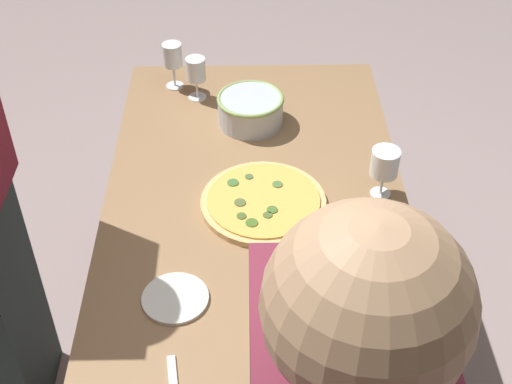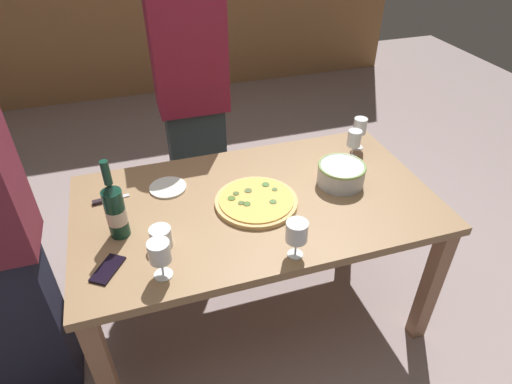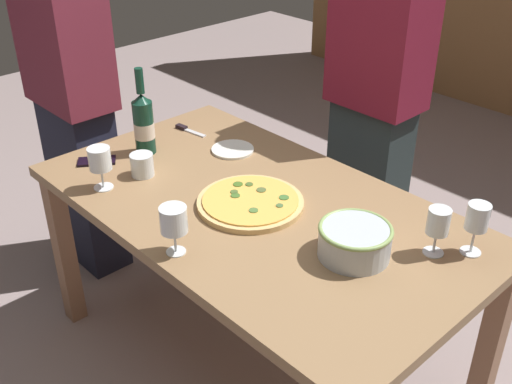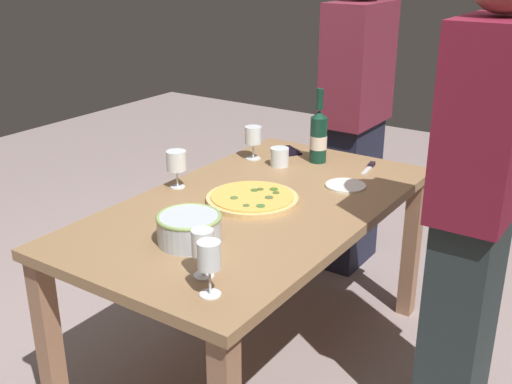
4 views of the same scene
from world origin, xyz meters
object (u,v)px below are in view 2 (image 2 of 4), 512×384
side_plate (168,188)px  wine_glass_by_bottle (360,128)px  pizza_knife (106,200)px  serving_bowl (341,173)px  pizza (256,201)px  wine_bottle (115,209)px  dining_table (256,216)px  wine_glass_near_pizza (297,232)px  cell_phone (108,269)px  cup_amber (161,237)px  wine_glass_far_left (354,140)px  person_host (193,102)px  wine_glass_far_right (159,253)px

side_plate → wine_glass_by_bottle: bearing=3.9°
pizza_knife → wine_glass_by_bottle: bearing=3.8°
serving_bowl → wine_glass_by_bottle: bearing=49.1°
pizza → side_plate: 0.43m
wine_bottle → side_plate: size_ratio=2.04×
dining_table → serving_bowl: 0.45m
wine_glass_near_pizza → cell_phone: size_ratio=1.11×
cell_phone → cup_amber: bearing=-126.7°
pizza → wine_glass_near_pizza: size_ratio=2.30×
pizza → serving_bowl: 0.43m
pizza → wine_glass_near_pizza: wine_glass_near_pizza is taller
wine_glass_by_bottle → pizza: bearing=-155.3°
wine_glass_far_left → person_host: person_host is taller
wine_glass_near_pizza → person_host: person_host is taller
pizza → wine_bottle: size_ratio=1.06×
dining_table → wine_glass_far_left: 0.64m
pizza → cell_phone: bearing=-161.4°
pizza → wine_glass_by_bottle: 0.74m
cell_phone → person_host: 1.18m
cup_amber → side_plate: bearing=78.5°
serving_bowl → cup_amber: bearing=-168.4°
cup_amber → cell_phone: size_ratio=0.60×
side_plate → cup_amber: bearing=-101.5°
pizza_knife → person_host: person_host is taller
wine_glass_by_bottle → wine_glass_far_left: wine_glass_by_bottle is taller
cup_amber → side_plate: cup_amber is taller
wine_glass_near_pizza → pizza_knife: wine_glass_near_pizza is taller
dining_table → side_plate: size_ratio=9.34×
dining_table → wine_glass_near_pizza: (0.04, -0.37, 0.21)m
side_plate → wine_glass_far_right: bearing=-100.0°
dining_table → person_host: bearing=98.5°
wine_glass_by_bottle → dining_table: bearing=-156.7°
side_plate → cell_phone: same height
serving_bowl → wine_glass_far_left: size_ratio=1.44×
wine_bottle → pizza_knife: wine_bottle is taller
wine_glass_far_left → wine_glass_far_right: wine_glass_far_right is taller
wine_bottle → wine_glass_by_bottle: bearing=14.8°
dining_table → pizza: bearing=-104.6°
cup_amber → wine_glass_far_left: bearing=19.6°
dining_table → wine_glass_near_pizza: wine_glass_near_pizza is taller
serving_bowl → wine_glass_by_bottle: wine_glass_by_bottle is taller
serving_bowl → person_host: bearing=124.1°
pizza_knife → wine_bottle: bearing=-78.2°
wine_glass_far_right → cup_amber: bearing=83.8°
wine_glass_near_pizza → wine_glass_far_right: bearing=174.5°
serving_bowl → cell_phone: bearing=-166.9°
wine_glass_far_right → cup_amber: 0.17m
wine_glass_near_pizza → person_host: bearing=97.7°
serving_bowl → pizza_knife: serving_bowl is taller
pizza_knife → person_host: 0.82m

